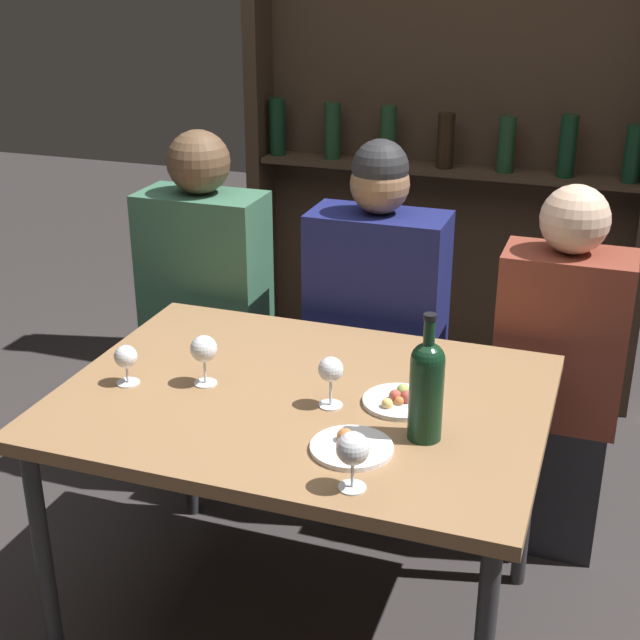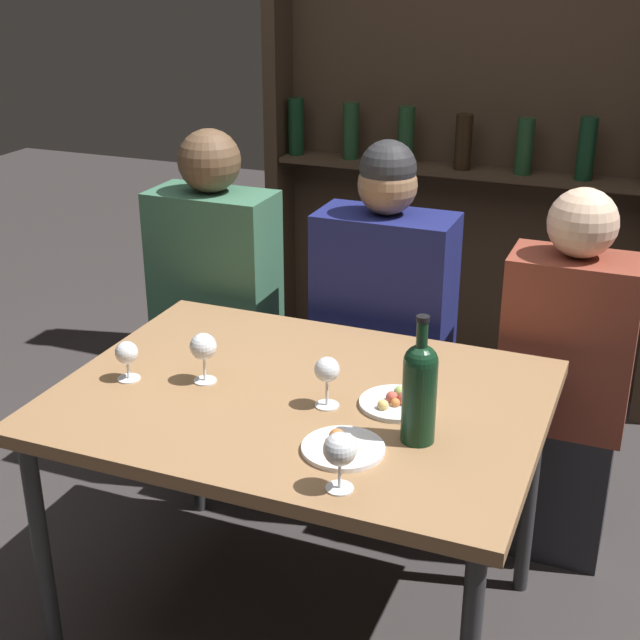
% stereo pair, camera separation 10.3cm
% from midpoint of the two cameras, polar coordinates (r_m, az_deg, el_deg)
% --- Properties ---
extents(ground_plane, '(10.00, 10.00, 0.00)m').
position_cam_midpoint_polar(ground_plane, '(2.69, 0.01, -18.87)').
color(ground_plane, '#332D2D').
extents(dining_table, '(1.22, 0.91, 0.74)m').
position_cam_midpoint_polar(dining_table, '(2.30, 0.01, -6.13)').
color(dining_table, olive).
rests_on(dining_table, ground_plane).
extents(wine_rack_wall, '(1.67, 0.21, 2.17)m').
position_cam_midpoint_polar(wine_rack_wall, '(3.72, 10.15, 11.96)').
color(wine_rack_wall, '#38281C').
rests_on(wine_rack_wall, ground_plane).
extents(wine_bottle, '(0.08, 0.08, 0.31)m').
position_cam_midpoint_polar(wine_bottle, '(2.02, 7.85, -4.36)').
color(wine_bottle, black).
rests_on(wine_bottle, dining_table).
extents(wine_glass_0, '(0.06, 0.06, 0.13)m').
position_cam_midpoint_polar(wine_glass_0, '(2.17, 1.81, -3.34)').
color(wine_glass_0, silver).
rests_on(wine_glass_0, dining_table).
extents(wine_glass_1, '(0.06, 0.06, 0.11)m').
position_cam_midpoint_polar(wine_glass_1, '(2.35, -11.05, -2.18)').
color(wine_glass_1, silver).
rests_on(wine_glass_1, dining_table).
extents(wine_glass_2, '(0.07, 0.07, 0.14)m').
position_cam_midpoint_polar(wine_glass_2, '(2.30, -6.22, -1.80)').
color(wine_glass_2, silver).
rests_on(wine_glass_2, dining_table).
extents(wine_glass_3, '(0.07, 0.07, 0.13)m').
position_cam_midpoint_polar(wine_glass_3, '(1.85, 2.89, -8.38)').
color(wine_glass_3, silver).
rests_on(wine_glass_3, dining_table).
extents(food_plate_0, '(0.19, 0.19, 0.04)m').
position_cam_midpoint_polar(food_plate_0, '(2.03, 2.94, -8.10)').
color(food_plate_0, white).
rests_on(food_plate_0, dining_table).
extents(food_plate_1, '(0.19, 0.19, 0.04)m').
position_cam_midpoint_polar(food_plate_1, '(2.22, 6.24, -5.26)').
color(food_plate_1, silver).
rests_on(food_plate_1, dining_table).
extents(seated_person_left, '(0.41, 0.22, 1.26)m').
position_cam_midpoint_polar(seated_person_left, '(3.08, -5.65, -0.18)').
color(seated_person_left, '#26262B').
rests_on(seated_person_left, ground_plane).
extents(seated_person_center, '(0.42, 0.22, 1.27)m').
position_cam_midpoint_polar(seated_person_center, '(2.87, 5.05, -1.81)').
color(seated_person_center, '#26262B').
rests_on(seated_person_center, ground_plane).
extents(seated_person_right, '(0.37, 0.22, 1.18)m').
position_cam_midpoint_polar(seated_person_right, '(2.80, 16.30, -4.39)').
color(seated_person_right, '#26262B').
rests_on(seated_person_right, ground_plane).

